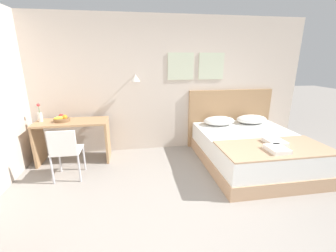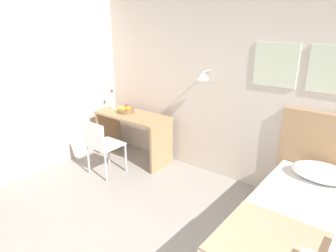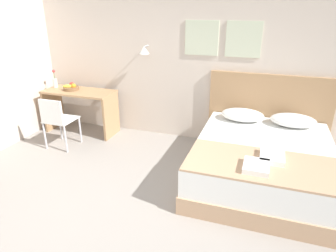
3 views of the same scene
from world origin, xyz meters
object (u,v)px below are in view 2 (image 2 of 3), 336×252
at_px(pillow_left, 322,173).
at_px(fruit_bowl, 126,110).
at_px(desk, 133,128).
at_px(flower_vase, 113,102).
at_px(desk_chair, 101,143).

relative_size(pillow_left, fruit_bowl, 2.35).
distance_m(pillow_left, fruit_bowl, 2.99).
relative_size(pillow_left, desk, 0.50).
relative_size(fruit_bowl, flower_vase, 0.82).
bearing_deg(desk, pillow_left, 0.98).
height_order(desk, desk_chair, desk_chair).
xyz_separation_m(desk_chair, flower_vase, (-0.57, 0.76, 0.38)).
bearing_deg(desk_chair, desk, 93.47).
bearing_deg(fruit_bowl, pillow_left, 0.68).
bearing_deg(pillow_left, desk_chair, -164.84).
bearing_deg(desk, flower_vase, 173.72).
bearing_deg(flower_vase, fruit_bowl, -7.02).
distance_m(pillow_left, desk, 2.83).
distance_m(pillow_left, desk_chair, 2.88).
height_order(pillow_left, fruit_bowl, fruit_bowl).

